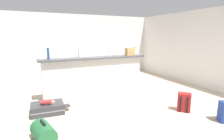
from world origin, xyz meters
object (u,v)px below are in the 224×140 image
grocery_bag (130,52)px  dining_table (120,64)px  suitcase_flat_charcoal (48,108)px  book_stack (47,102)px  backpack_red (184,102)px  duffel_bag_green (44,133)px  dining_chair_far_side (116,65)px  dining_chair_near_partition (126,70)px  bottle_white (110,52)px  bottle_green (134,51)px  bottle_blue (48,54)px  bottle_clear (79,53)px

grocery_bag → dining_table: size_ratio=0.24×
suitcase_flat_charcoal → book_stack: size_ratio=2.75×
backpack_red → duffel_bag_green: bearing=178.9°
dining_chair_far_side → dining_chair_near_partition: bearing=-98.5°
bottle_white → grocery_bag: (0.65, -0.02, -0.02)m
duffel_bag_green → grocery_bag: bearing=34.3°
bottle_green → backpack_red: bearing=-86.6°
bottle_blue → backpack_red: (2.62, -1.92, -1.03)m
bottle_white → bottle_green: size_ratio=1.15×
bottle_blue → dining_chair_near_partition: bottle_blue is taller
grocery_bag → backpack_red: 2.13m
bottle_clear → suitcase_flat_charcoal: size_ratio=0.27×
grocery_bag → dining_chair_far_side: 1.93m
bottle_blue → dining_table: 2.93m
bottle_clear → duffel_bag_green: bottle_clear is taller
book_stack → dining_chair_far_side: bearing=40.5°
bottle_white → grocery_bag: bearing=-1.4°
dining_table → backpack_red: bearing=-89.9°
bottle_white → backpack_red: 2.34m
duffel_bag_green → suitcase_flat_charcoal: bearing=80.9°
bottle_clear → backpack_red: size_ratio=0.53×
bottle_white → suitcase_flat_charcoal: 2.23m
dining_chair_near_partition → duffel_bag_green: bearing=-139.4°
suitcase_flat_charcoal → dining_chair_far_side: bearing=40.3°
dining_table → suitcase_flat_charcoal: 3.42m
bottle_clear → dining_chair_near_partition: 1.96m
bottle_clear → bottle_white: size_ratio=0.85×
backpack_red → duffel_bag_green: size_ratio=0.79×
bottle_green → book_stack: 2.93m
duffel_bag_green → dining_chair_far_side: bearing=49.4°
dining_table → book_stack: bearing=-145.0°
bottle_blue → dining_table: bearing=24.5°
bottle_green → dining_table: bearing=84.5°
grocery_bag → dining_chair_far_side: (0.41, 1.75, -0.69)m
bottle_white → dining_table: size_ratio=0.24×
bottle_blue → duffel_bag_green: 2.18m
bottle_green → dining_chair_far_side: (0.20, 1.65, -0.69)m
bottle_clear → dining_table: (1.82, 1.16, -0.56)m
dining_table → dining_chair_far_side: bearing=80.2°
dining_table → backpack_red: 3.14m
bottle_blue → suitcase_flat_charcoal: 1.35m
bottle_clear → backpack_red: bearing=-46.9°
bottle_white → backpack_red: bearing=-62.5°
book_stack → bottle_green: bearing=16.4°
bottle_white → bottle_green: bearing=5.6°
bottle_clear → dining_chair_far_side: size_ratio=0.24×
bottle_green → backpack_red: size_ratio=0.55×
bottle_blue → bottle_white: bottle_blue is taller
bottle_blue → dining_chair_near_partition: bearing=13.5°
bottle_blue → backpack_red: bottle_blue is taller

